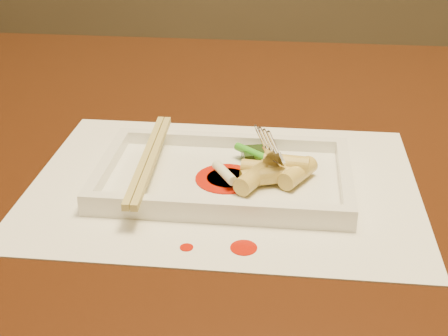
# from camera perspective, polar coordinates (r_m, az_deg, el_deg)

# --- Properties ---
(table) EXTENTS (1.40, 0.90, 0.75)m
(table) POSITION_cam_1_polar(r_m,az_deg,el_deg) (0.79, -3.92, -4.56)
(table) COLOR black
(table) RESTS_ON ground
(placemat) EXTENTS (0.40, 0.30, 0.00)m
(placemat) POSITION_cam_1_polar(r_m,az_deg,el_deg) (0.65, -0.00, -1.46)
(placemat) COLOR white
(placemat) RESTS_ON table
(sauce_splatter_a) EXTENTS (0.02, 0.02, 0.00)m
(sauce_splatter_a) POSITION_cam_1_polar(r_m,az_deg,el_deg) (0.55, 1.82, -7.29)
(sauce_splatter_a) COLOR red
(sauce_splatter_a) RESTS_ON placemat
(sauce_splatter_b) EXTENTS (0.01, 0.01, 0.00)m
(sauce_splatter_b) POSITION_cam_1_polar(r_m,az_deg,el_deg) (0.55, -3.44, -7.26)
(sauce_splatter_b) COLOR red
(sauce_splatter_b) RESTS_ON placemat
(plate_base) EXTENTS (0.26, 0.16, 0.01)m
(plate_base) POSITION_cam_1_polar(r_m,az_deg,el_deg) (0.65, 0.00, -1.10)
(plate_base) COLOR white
(plate_base) RESTS_ON placemat
(plate_rim_far) EXTENTS (0.26, 0.01, 0.01)m
(plate_rim_far) POSITION_cam_1_polar(r_m,az_deg,el_deg) (0.71, 0.65, 2.53)
(plate_rim_far) COLOR white
(plate_rim_far) RESTS_ON plate_base
(plate_rim_near) EXTENTS (0.26, 0.01, 0.01)m
(plate_rim_near) POSITION_cam_1_polar(r_m,az_deg,el_deg) (0.58, -0.80, -3.63)
(plate_rim_near) COLOR white
(plate_rim_near) RESTS_ON plate_base
(plate_rim_left) EXTENTS (0.01, 0.14, 0.01)m
(plate_rim_left) POSITION_cam_1_polar(r_m,az_deg,el_deg) (0.67, -10.64, 0.31)
(plate_rim_left) COLOR white
(plate_rim_left) RESTS_ON plate_base
(plate_rim_right) EXTENTS (0.01, 0.14, 0.01)m
(plate_rim_right) POSITION_cam_1_polar(r_m,az_deg,el_deg) (0.64, 11.04, -0.79)
(plate_rim_right) COLOR white
(plate_rim_right) RESTS_ON plate_base
(veg_piece) EXTENTS (0.04, 0.04, 0.01)m
(veg_piece) POSITION_cam_1_polar(r_m,az_deg,el_deg) (0.68, 3.32, 1.22)
(veg_piece) COLOR black
(veg_piece) RESTS_ON plate_base
(scallion_white) EXTENTS (0.03, 0.04, 0.01)m
(scallion_white) POSITION_cam_1_polar(r_m,az_deg,el_deg) (0.63, 0.04, -0.43)
(scallion_white) COLOR #EAEACC
(scallion_white) RESTS_ON plate_base
(scallion_green) EXTENTS (0.07, 0.06, 0.01)m
(scallion_green) POSITION_cam_1_polar(r_m,az_deg,el_deg) (0.66, 3.84, 0.85)
(scallion_green) COLOR #299317
(scallion_green) RESTS_ON plate_base
(chopstick_a) EXTENTS (0.01, 0.20, 0.01)m
(chopstick_a) POSITION_cam_1_polar(r_m,az_deg,el_deg) (0.65, -7.18, 0.95)
(chopstick_a) COLOR tan
(chopstick_a) RESTS_ON plate_rim_near
(chopstick_b) EXTENTS (0.01, 0.20, 0.01)m
(chopstick_b) POSITION_cam_1_polar(r_m,az_deg,el_deg) (0.65, -6.49, 0.91)
(chopstick_b) COLOR tan
(chopstick_b) RESTS_ON plate_rim_near
(fork) EXTENTS (0.09, 0.10, 0.14)m
(fork) POSITION_cam_1_polar(r_m,az_deg,el_deg) (0.63, 6.56, 5.61)
(fork) COLOR silver
(fork) RESTS_ON plate_base
(sauce_blob_0) EXTENTS (0.04, 0.04, 0.00)m
(sauce_blob_0) POSITION_cam_1_polar(r_m,az_deg,el_deg) (0.64, 0.31, -0.92)
(sauce_blob_0) COLOR red
(sauce_blob_0) RESTS_ON plate_base
(sauce_blob_1) EXTENTS (0.06, 0.06, 0.00)m
(sauce_blob_1) POSITION_cam_1_polar(r_m,az_deg,el_deg) (0.64, 0.22, -0.97)
(sauce_blob_1) COLOR red
(sauce_blob_1) RESTS_ON plate_base
(rice_cake_0) EXTENTS (0.04, 0.05, 0.02)m
(rice_cake_0) POSITION_cam_1_polar(r_m,az_deg,el_deg) (0.62, 2.80, -0.84)
(rice_cake_0) COLOR #D2C162
(rice_cake_0) RESTS_ON plate_base
(rice_cake_1) EXTENTS (0.05, 0.03, 0.02)m
(rice_cake_1) POSITION_cam_1_polar(r_m,az_deg,el_deg) (0.63, 3.66, -0.79)
(rice_cake_1) COLOR #D2C162
(rice_cake_1) RESTS_ON plate_base
(rice_cake_2) EXTENTS (0.05, 0.02, 0.02)m
(rice_cake_2) POSITION_cam_1_polar(r_m,az_deg,el_deg) (0.64, 5.71, 0.37)
(rice_cake_2) COLOR #D2C162
(rice_cake_2) RESTS_ON plate_base
(rice_cake_3) EXTENTS (0.05, 0.02, 0.02)m
(rice_cake_3) POSITION_cam_1_polar(r_m,az_deg,el_deg) (0.64, 3.90, -0.16)
(rice_cake_3) COLOR #D2C162
(rice_cake_3) RESTS_ON plate_base
(rice_cake_4) EXTENTS (0.04, 0.05, 0.02)m
(rice_cake_4) POSITION_cam_1_polar(r_m,az_deg,el_deg) (0.64, 6.77, -0.46)
(rice_cake_4) COLOR #D2C162
(rice_cake_4) RESTS_ON plate_base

